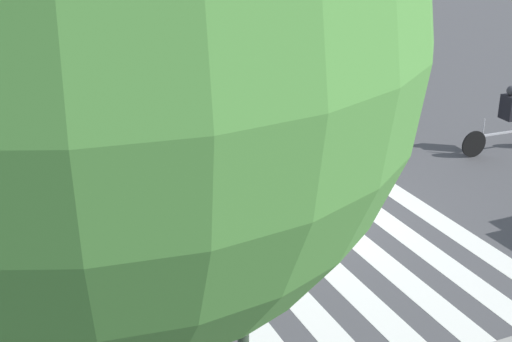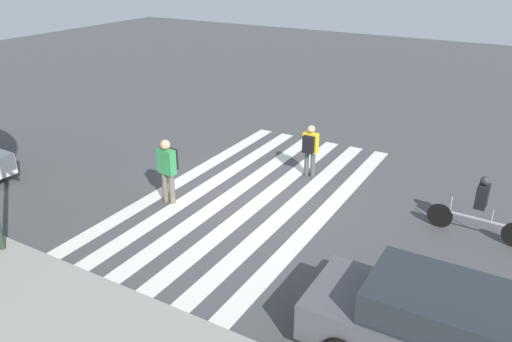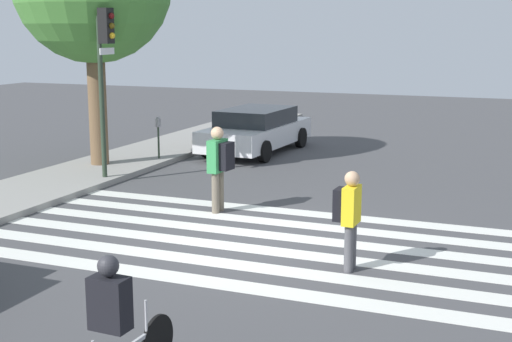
{
  "view_description": "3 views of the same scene",
  "coord_description": "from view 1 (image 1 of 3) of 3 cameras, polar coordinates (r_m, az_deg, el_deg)",
  "views": [
    {
      "loc": [
        5.6,
        10.96,
        5.86
      ],
      "look_at": [
        1.11,
        0.74,
        1.26
      ],
      "focal_mm": 50.0,
      "sensor_mm": 36.0,
      "label": 1
    },
    {
      "loc": [
        -6.45,
        10.74,
        6.28
      ],
      "look_at": [
        -0.34,
        0.23,
        0.89
      ],
      "focal_mm": 35.0,
      "sensor_mm": 36.0,
      "label": 2
    },
    {
      "loc": [
        -11.5,
        -4.68,
        3.77
      ],
      "look_at": [
        -0.33,
        -0.19,
        1.37
      ],
      "focal_mm": 50.0,
      "sensor_mm": 36.0,
      "label": 3
    }
  ],
  "objects": [
    {
      "name": "pedestrian_adult_yellow_jacket",
      "position": [
        15.3,
        2.79,
        3.64
      ],
      "size": [
        0.45,
        0.38,
        1.61
      ],
      "rotation": [
        0.0,
        0.0,
        3.11
      ],
      "color": "#4C4C51",
      "rests_on": "ground_plane"
    },
    {
      "name": "street_tree",
      "position": [
        4.68,
        -12.49,
        10.16
      ],
      "size": [
        4.16,
        4.16,
        7.02
      ],
      "color": "brown",
      "rests_on": "ground_plane"
    },
    {
      "name": "pedestrian_adult_blue_shirt",
      "position": [
        11.37,
        -1.16,
        -2.59
      ],
      "size": [
        0.52,
        0.44,
        1.8
      ],
      "rotation": [
        0.0,
        0.0,
        -0.1
      ],
      "color": "#6B6051",
      "rests_on": "ground_plane"
    },
    {
      "name": "ground_plane",
      "position": [
        13.63,
        3.02,
        -3.08
      ],
      "size": [
        60.0,
        60.0,
        0.0
      ],
      "primitive_type": "plane",
      "color": "#444447"
    },
    {
      "name": "cyclist_near_curb",
      "position": [
        17.13,
        19.5,
        4.13
      ],
      "size": [
        2.32,
        0.41,
        1.58
      ],
      "rotation": [
        0.0,
        0.0,
        -0.05
      ],
      "color": "black",
      "rests_on": "ground_plane"
    },
    {
      "name": "traffic_light",
      "position": [
        6.77,
        -1.54,
        -1.38
      ],
      "size": [
        0.6,
        0.5,
        4.47
      ],
      "color": "#283828",
      "rests_on": "ground_plane"
    },
    {
      "name": "crosswalk_stripes",
      "position": [
        13.63,
        3.03,
        -3.06
      ],
      "size": [
        4.93,
        10.0,
        0.01
      ],
      "color": "silver",
      "rests_on": "ground_plane"
    }
  ]
}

